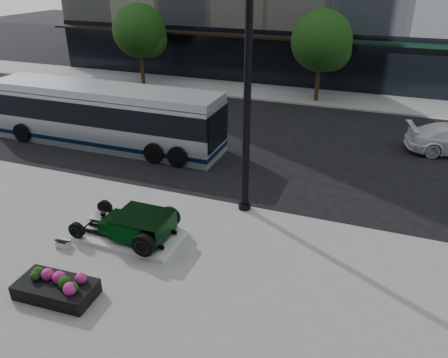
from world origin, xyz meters
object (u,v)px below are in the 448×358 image
at_px(hot_rod, 137,224).
at_px(flower_planter, 56,288).
at_px(lamppost, 247,109).
at_px(transit_bus, 105,115).

height_order(hot_rod, flower_planter, hot_rod).
relative_size(lamppost, flower_planter, 3.76).
bearing_deg(lamppost, transit_bus, 155.03).
xyz_separation_m(hot_rod, lamppost, (2.61, 3.15, 3.23)).
bearing_deg(hot_rod, flower_planter, -102.26).
bearing_deg(hot_rod, transit_bus, 130.02).
xyz_separation_m(flower_planter, transit_bus, (-5.34, 10.30, 1.11)).
bearing_deg(lamppost, flower_planter, -117.65).
height_order(hot_rod, transit_bus, transit_bus).
xyz_separation_m(hot_rod, flower_planter, (-0.68, -3.13, -0.32)).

